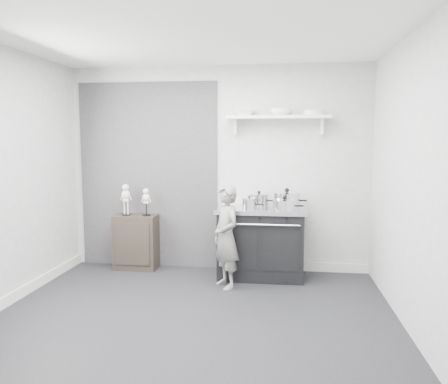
{
  "coord_description": "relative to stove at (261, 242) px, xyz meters",
  "views": [
    {
      "loc": [
        0.84,
        -3.96,
        1.72
      ],
      "look_at": [
        0.2,
        0.95,
        1.14
      ],
      "focal_mm": 35.0,
      "sensor_mm": 36.0,
      "label": 1
    }
  ],
  "objects": [
    {
      "name": "bowl_large",
      "position": [
        -0.23,
        0.19,
        1.63
      ],
      "size": [
        0.28,
        0.28,
        0.07
      ],
      "primitive_type": "imported",
      "color": "white",
      "rests_on": "wall_shelf"
    },
    {
      "name": "ground",
      "position": [
        -0.6,
        -1.48,
        -0.45
      ],
      "size": [
        4.0,
        4.0,
        0.0
      ],
      "primitive_type": "plane",
      "color": "black",
      "rests_on": "ground"
    },
    {
      "name": "pot_back_right",
      "position": [
        0.32,
        0.08,
        0.53
      ],
      "size": [
        0.42,
        0.34,
        0.24
      ],
      "color": "silver",
      "rests_on": "stove"
    },
    {
      "name": "pot_front_center",
      "position": [
        -0.14,
        -0.19,
        0.51
      ],
      "size": [
        0.26,
        0.17,
        0.17
      ],
      "color": "silver",
      "rests_on": "stove"
    },
    {
      "name": "skeleton_torso",
      "position": [
        -1.53,
        0.13,
        0.49
      ],
      "size": [
        0.12,
        0.08,
        0.42
      ],
      "primitive_type": null,
      "color": "beige",
      "rests_on": "side_cabinet"
    },
    {
      "name": "plate_stack",
      "position": [
        0.64,
        0.19,
        1.62
      ],
      "size": [
        0.27,
        0.27,
        0.06
      ],
      "primitive_type": "cylinder",
      "color": "silver",
      "rests_on": "wall_shelf"
    },
    {
      "name": "pot_front_right",
      "position": [
        0.29,
        -0.19,
        0.51
      ],
      "size": [
        0.37,
        0.28,
        0.18
      ],
      "color": "silver",
      "rests_on": "stove"
    },
    {
      "name": "side_cabinet",
      "position": [
        -1.68,
        0.13,
        -0.08
      ],
      "size": [
        0.56,
        0.33,
        0.73
      ],
      "primitive_type": "cube",
      "color": "black",
      "rests_on": "ground"
    },
    {
      "name": "pot_back_left",
      "position": [
        -0.04,
        0.13,
        0.52
      ],
      "size": [
        0.33,
        0.24,
        0.2
      ],
      "color": "silver",
      "rests_on": "stove"
    },
    {
      "name": "child",
      "position": [
        -0.38,
        -0.47,
        0.16
      ],
      "size": [
        0.49,
        0.53,
        1.21
      ],
      "primitive_type": "imported",
      "rotation": [
        0.0,
        0.0,
        -0.98
      ],
      "color": "slate",
      "rests_on": "ground"
    },
    {
      "name": "room_shell",
      "position": [
        -0.69,
        -1.33,
        1.19
      ],
      "size": [
        4.02,
        3.62,
        2.71
      ],
      "color": "#A09F9D",
      "rests_on": "ground"
    },
    {
      "name": "stove",
      "position": [
        0.0,
        0.0,
        0.0
      ],
      "size": [
        1.11,
        0.69,
        0.89
      ],
      "color": "black",
      "rests_on": "ground"
    },
    {
      "name": "bowl_small",
      "position": [
        0.22,
        0.19,
        1.63
      ],
      "size": [
        0.26,
        0.26,
        0.08
      ],
      "primitive_type": "imported",
      "color": "white",
      "rests_on": "wall_shelf"
    },
    {
      "name": "skeleton_full",
      "position": [
        -1.81,
        0.13,
        0.52
      ],
      "size": [
        0.14,
        0.09,
        0.48
      ],
      "primitive_type": null,
      "color": "beige",
      "rests_on": "side_cabinet"
    },
    {
      "name": "wall_shelf",
      "position": [
        0.2,
        0.2,
        1.56
      ],
      "size": [
        1.3,
        0.26,
        0.24
      ],
      "color": "silver",
      "rests_on": "room_shell"
    }
  ]
}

